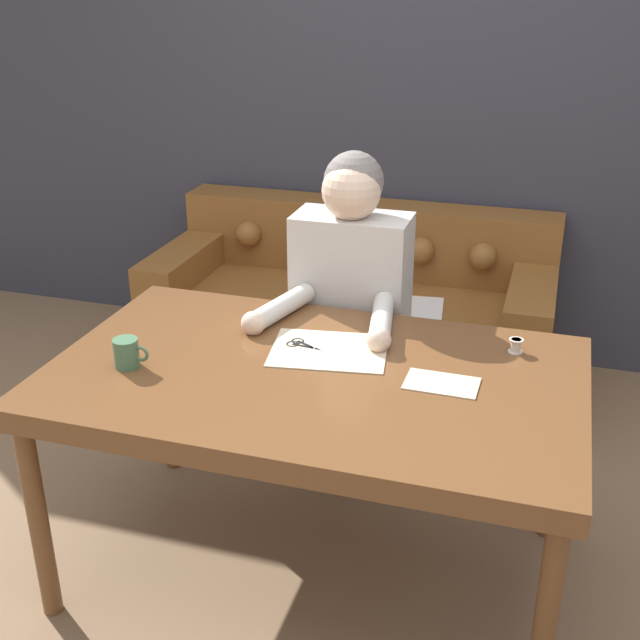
{
  "coord_description": "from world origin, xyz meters",
  "views": [
    {
      "loc": [
        0.66,
        -2.05,
        1.86
      ],
      "look_at": [
        -0.01,
        0.12,
        0.85
      ],
      "focal_mm": 45.0,
      "sensor_mm": 36.0,
      "label": 1
    }
  ],
  "objects_px": {
    "dining_table": "(314,390)",
    "scissors": "(307,346)",
    "couch": "(353,316)",
    "person": "(350,319)",
    "mug": "(127,353)",
    "thread_spool": "(516,346)"
  },
  "relations": [
    {
      "from": "dining_table",
      "to": "scissors",
      "type": "height_order",
      "value": "scissors"
    },
    {
      "from": "couch",
      "to": "person",
      "type": "distance_m",
      "value": 0.93
    },
    {
      "from": "mug",
      "to": "thread_spool",
      "type": "bearing_deg",
      "value": 21.72
    },
    {
      "from": "dining_table",
      "to": "couch",
      "type": "relative_size",
      "value": 0.85
    },
    {
      "from": "mug",
      "to": "thread_spool",
      "type": "height_order",
      "value": "mug"
    },
    {
      "from": "person",
      "to": "scissors",
      "type": "relative_size",
      "value": 6.01
    },
    {
      "from": "person",
      "to": "thread_spool",
      "type": "distance_m",
      "value": 0.7
    },
    {
      "from": "mug",
      "to": "person",
      "type": "bearing_deg",
      "value": 56.68
    },
    {
      "from": "person",
      "to": "scissors",
      "type": "distance_m",
      "value": 0.47
    },
    {
      "from": "couch",
      "to": "mug",
      "type": "relative_size",
      "value": 16.51
    },
    {
      "from": "scissors",
      "to": "mug",
      "type": "distance_m",
      "value": 0.55
    },
    {
      "from": "couch",
      "to": "dining_table",
      "type": "bearing_deg",
      "value": -79.87
    },
    {
      "from": "scissors",
      "to": "person",
      "type": "bearing_deg",
      "value": 87.72
    },
    {
      "from": "couch",
      "to": "person",
      "type": "relative_size",
      "value": 1.46
    },
    {
      "from": "dining_table",
      "to": "couch",
      "type": "height_order",
      "value": "couch"
    },
    {
      "from": "person",
      "to": "mug",
      "type": "xyz_separation_m",
      "value": [
        -0.49,
        -0.75,
        0.14
      ]
    },
    {
      "from": "person",
      "to": "mug",
      "type": "relative_size",
      "value": 11.3
    },
    {
      "from": "dining_table",
      "to": "thread_spool",
      "type": "height_order",
      "value": "thread_spool"
    },
    {
      "from": "couch",
      "to": "mug",
      "type": "distance_m",
      "value": 1.68
    },
    {
      "from": "dining_table",
      "to": "scissors",
      "type": "distance_m",
      "value": 0.17
    },
    {
      "from": "couch",
      "to": "scissors",
      "type": "distance_m",
      "value": 1.38
    },
    {
      "from": "dining_table",
      "to": "couch",
      "type": "bearing_deg",
      "value": 100.13
    }
  ]
}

